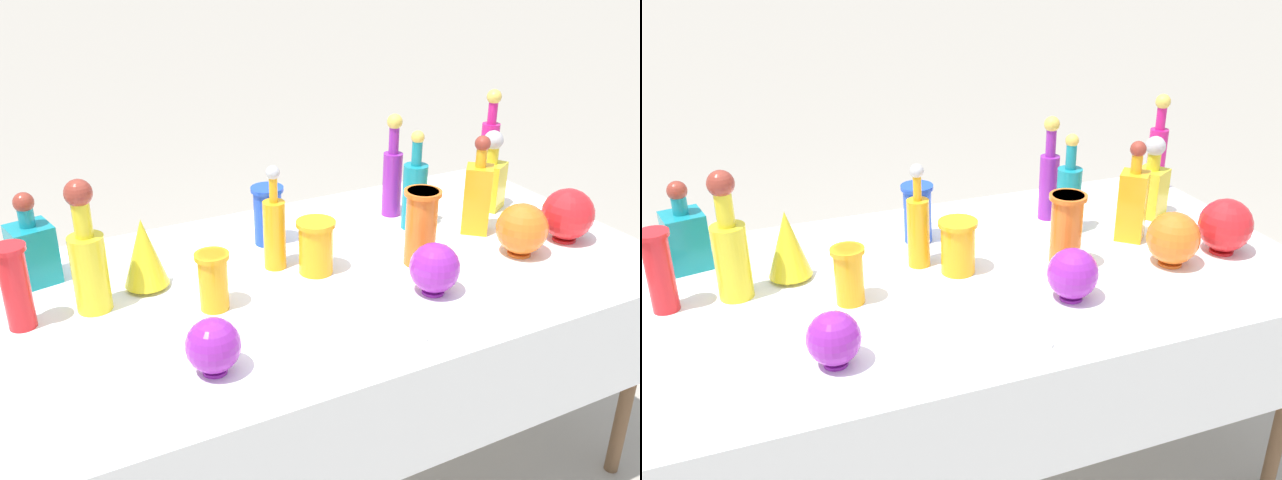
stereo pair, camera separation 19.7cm
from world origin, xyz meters
TOP-DOWN VIEW (x-y plane):
  - ground_plane at (0.00, 0.00)m, footprint 40.00×40.00m
  - display_table at (0.00, -0.04)m, footprint 1.95×1.03m
  - tall_bottle_0 at (0.41, 0.14)m, footprint 0.08×0.08m
  - tall_bottle_1 at (0.41, 0.26)m, footprint 0.06×0.06m
  - tall_bottle_2 at (0.90, 0.37)m, footprint 0.07×0.07m
  - tall_bottle_3 at (-0.10, 0.09)m, footprint 0.06×0.06m
  - tall_bottle_4 at (-0.61, 0.09)m, footprint 0.09×0.09m
  - square_decanter_0 at (0.57, 0.02)m, footprint 0.12×0.12m
  - square_decanter_1 at (0.73, 0.16)m, footprint 0.12×0.12m
  - square_decanter_2 at (-0.71, 0.31)m, footprint 0.13×0.13m
  - slender_vase_0 at (0.28, -0.08)m, footprint 0.11×0.11m
  - slender_vase_1 at (-0.05, 0.25)m, footprint 0.10×0.10m
  - slender_vase_2 at (-0.33, -0.05)m, footprint 0.09×0.09m
  - slender_vase_3 at (-0.01, 0.01)m, footprint 0.11×0.11m
  - slender_vase_4 at (-0.78, 0.08)m, footprint 0.08×0.08m
  - fluted_vase_0 at (-0.46, 0.14)m, footprint 0.12×0.12m
  - round_bowl_0 at (0.21, -0.25)m, footprint 0.13×0.13m
  - round_bowl_1 at (0.77, -0.16)m, footprint 0.16×0.16m
  - round_bowl_2 at (-0.43, -0.32)m, footprint 0.12×0.12m
  - round_bowl_3 at (0.58, -0.17)m, footprint 0.15×0.15m
  - price_tag_left at (0.33, -0.42)m, footprint 0.05×0.02m
  - price_tag_center at (0.51, -0.45)m, footprint 0.06×0.02m
  - price_tag_right at (0.03, -0.44)m, footprint 0.05×0.02m
  - cardboard_box_behind_left at (0.50, 1.02)m, footprint 0.45×0.35m

SIDE VIEW (x-z plane):
  - ground_plane at x=0.00m, z-range 0.00..0.00m
  - cardboard_box_behind_left at x=0.50m, z-range -0.04..0.33m
  - display_table at x=0.00m, z-range 0.33..1.09m
  - price_tag_left at x=0.33m, z-range 0.76..0.79m
  - price_tag_right at x=0.03m, z-range 0.76..0.80m
  - price_tag_center at x=0.51m, z-range 0.76..0.80m
  - round_bowl_2 at x=-0.43m, z-range 0.76..0.89m
  - round_bowl_0 at x=0.21m, z-range 0.76..0.91m
  - round_bowl_3 at x=0.58m, z-range 0.76..0.92m
  - slender_vase_3 at x=-0.01m, z-range 0.77..0.92m
  - slender_vase_2 at x=-0.33m, z-range 0.77..0.92m
  - round_bowl_1 at x=0.77m, z-range 0.76..0.93m
  - slender_vase_1 at x=-0.05m, z-range 0.77..0.95m
  - square_decanter_2 at x=-0.71m, z-range 0.73..0.99m
  - fluted_vase_0 at x=-0.46m, z-range 0.76..0.97m
  - square_decanter_1 at x=0.73m, z-range 0.74..1.01m
  - slender_vase_4 at x=-0.78m, z-range 0.77..0.99m
  - tall_bottle_3 at x=-0.10m, z-range 0.73..1.03m
  - slender_vase_0 at x=0.28m, z-range 0.77..0.99m
  - tall_bottle_0 at x=0.41m, z-range 0.72..1.04m
  - square_decanter_0 at x=0.57m, z-range 0.73..1.04m
  - tall_bottle_1 at x=0.41m, z-range 0.73..1.08m
  - tall_bottle_4 at x=-0.61m, z-range 0.73..1.08m
  - tall_bottle_2 at x=0.90m, z-range 0.74..1.09m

